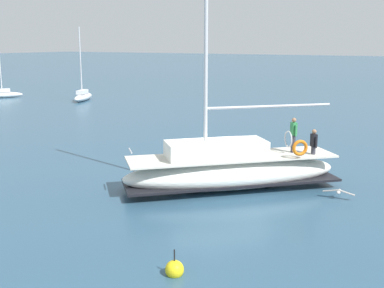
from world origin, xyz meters
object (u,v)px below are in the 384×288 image
(main_sailboat, at_px, (230,169))
(seagull, at_px, (339,192))
(moored_ketch_distant, at_px, (5,94))
(moored_sloop_near, at_px, (83,96))
(mooring_buoy, at_px, (175,269))

(main_sailboat, xyz_separation_m, seagull, (0.92, -4.52, -0.60))
(main_sailboat, xyz_separation_m, moored_ketch_distant, (19.11, 37.44, -0.43))
(main_sailboat, distance_m, seagull, 4.66)
(moored_ketch_distant, xyz_separation_m, seagull, (-18.19, -41.96, -0.17))
(main_sailboat, xyz_separation_m, moored_sloop_near, (21.31, 27.62, -0.36))
(seagull, height_order, mooring_buoy, mooring_buoy)
(moored_sloop_near, xyz_separation_m, seagull, (-20.39, -32.14, -0.24))
(moored_ketch_distant, relative_size, seagull, 5.20)
(moored_sloop_near, relative_size, moored_ketch_distant, 1.16)
(moored_ketch_distant, bearing_deg, moored_sloop_near, -77.41)
(moored_sloop_near, bearing_deg, moored_ketch_distant, 102.59)
(main_sailboat, distance_m, mooring_buoy, 8.45)
(mooring_buoy, bearing_deg, moored_sloop_near, 45.31)
(moored_ketch_distant, bearing_deg, main_sailboat, -117.05)
(moored_sloop_near, bearing_deg, seagull, -122.39)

